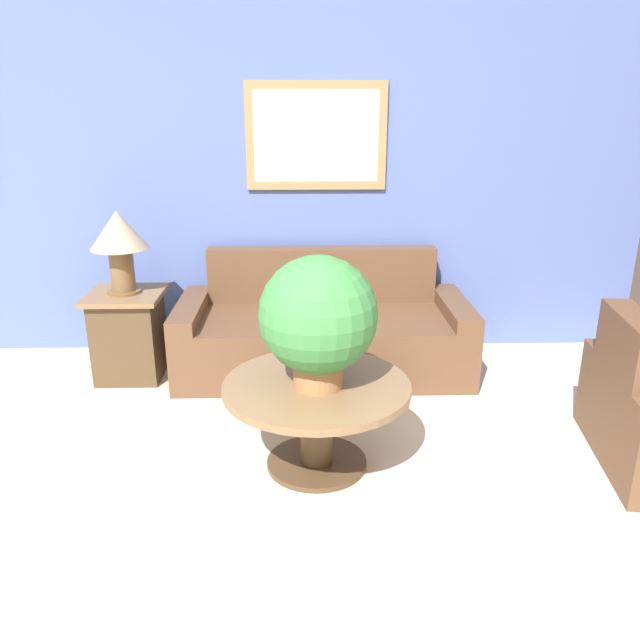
% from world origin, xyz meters
% --- Properties ---
extents(ground_plane, '(20.00, 20.00, 0.00)m').
position_xyz_m(ground_plane, '(0.00, 0.00, 0.00)').
color(ground_plane, beige).
extents(wall_back, '(7.01, 0.09, 2.60)m').
position_xyz_m(wall_back, '(-0.00, 2.97, 1.31)').
color(wall_back, '#5166A8').
rests_on(wall_back, ground_plane).
extents(couch_main, '(2.07, 0.89, 0.84)m').
position_xyz_m(couch_main, '(0.03, 2.49, 0.27)').
color(couch_main, brown).
rests_on(couch_main, ground_plane).
extents(coffee_table, '(0.98, 0.98, 0.49)m').
position_xyz_m(coffee_table, '(-0.05, 1.17, 0.35)').
color(coffee_table, '#4C3823').
rests_on(coffee_table, ground_plane).
extents(side_table, '(0.51, 0.51, 0.62)m').
position_xyz_m(side_table, '(-1.35, 2.39, 0.32)').
color(side_table, '#4C3823').
rests_on(side_table, ground_plane).
extents(table_lamp, '(0.39, 0.39, 0.57)m').
position_xyz_m(table_lamp, '(-1.35, 2.39, 1.01)').
color(table_lamp, brown).
rests_on(table_lamp, side_table).
extents(potted_plant_on_table, '(0.60, 0.60, 0.68)m').
position_xyz_m(potted_plant_on_table, '(-0.04, 1.15, 0.86)').
color(potted_plant_on_table, '#9E6B42').
rests_on(potted_plant_on_table, coffee_table).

